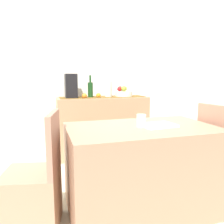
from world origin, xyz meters
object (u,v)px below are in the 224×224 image
(dining_table, at_px, (141,169))
(open_book, at_px, (158,125))
(wine_bottle, at_px, (90,89))
(ceramic_vase, at_px, (108,89))
(fruit_bowl, at_px, (124,94))
(coffee_maker, at_px, (71,86))
(sideboard_console, at_px, (103,126))
(chair_by_corner, at_px, (224,169))
(chair_near_window, at_px, (34,195))
(coffee_cup, at_px, (141,121))

(dining_table, distance_m, open_book, 0.40)
(wine_bottle, xyz_separation_m, ceramic_vase, (0.26, 0.00, -0.00))
(wine_bottle, xyz_separation_m, dining_table, (0.14, -1.47, -0.60))
(fruit_bowl, height_order, open_book, fruit_bowl)
(fruit_bowl, distance_m, coffee_maker, 0.78)
(sideboard_console, distance_m, chair_by_corner, 1.70)
(coffee_maker, relative_size, ceramic_vase, 1.47)
(sideboard_console, relative_size, chair_near_window, 1.44)
(coffee_cup, xyz_separation_m, chair_near_window, (-0.87, 0.01, -0.53))
(open_book, distance_m, coffee_cup, 0.16)
(wine_bottle, distance_m, ceramic_vase, 0.26)
(fruit_bowl, relative_size, ceramic_vase, 1.11)
(coffee_cup, xyz_separation_m, chair_by_corner, (0.89, 0.01, -0.53))
(fruit_bowl, bearing_deg, coffee_cup, -104.15)
(dining_table, bearing_deg, coffee_maker, 105.49)
(chair_near_window, bearing_deg, open_book, -1.43)
(wine_bottle, xyz_separation_m, coffee_maker, (-0.27, 0.00, 0.05))
(chair_near_window, bearing_deg, sideboard_console, 58.01)
(coffee_cup, bearing_deg, wine_bottle, 94.91)
(sideboard_console, relative_size, fruit_bowl, 5.18)
(coffee_cup, bearing_deg, chair_by_corner, 0.37)
(coffee_maker, distance_m, chair_by_corner, 2.10)
(sideboard_console, bearing_deg, chair_by_corner, -60.39)
(wine_bottle, relative_size, coffee_cup, 2.98)
(coffee_maker, height_order, open_book, coffee_maker)
(dining_table, xyz_separation_m, chair_by_corner, (0.88, -0.00, -0.10))
(ceramic_vase, bearing_deg, wine_bottle, -180.00)
(coffee_cup, bearing_deg, dining_table, 40.93)
(sideboard_console, relative_size, coffee_maker, 3.89)
(sideboard_console, xyz_separation_m, ceramic_vase, (0.08, 0.00, 0.54))
(chair_by_corner, bearing_deg, chair_near_window, 179.99)
(chair_near_window, bearing_deg, coffee_maker, 72.25)
(coffee_maker, bearing_deg, dining_table, -74.51)
(chair_by_corner, bearing_deg, coffee_cup, -179.63)
(dining_table, bearing_deg, wine_bottle, 95.36)
(wine_bottle, distance_m, dining_table, 1.60)
(wine_bottle, relative_size, ceramic_vase, 1.39)
(sideboard_console, bearing_deg, coffee_maker, 180.00)
(sideboard_console, xyz_separation_m, chair_near_window, (-0.92, -1.48, -0.16))
(coffee_maker, bearing_deg, open_book, -70.03)
(coffee_maker, xyz_separation_m, chair_by_corner, (1.29, -1.48, -0.76))
(open_book, bearing_deg, dining_table, 163.15)
(wine_bottle, bearing_deg, chair_near_window, -116.70)
(sideboard_console, relative_size, dining_table, 1.05)
(dining_table, relative_size, chair_by_corner, 1.37)
(chair_near_window, bearing_deg, ceramic_vase, 55.74)
(coffee_cup, bearing_deg, open_book, -7.42)
(fruit_bowl, distance_m, chair_near_window, 2.03)
(coffee_maker, height_order, ceramic_vase, coffee_maker)
(fruit_bowl, xyz_separation_m, coffee_cup, (-0.37, -1.48, -0.11))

